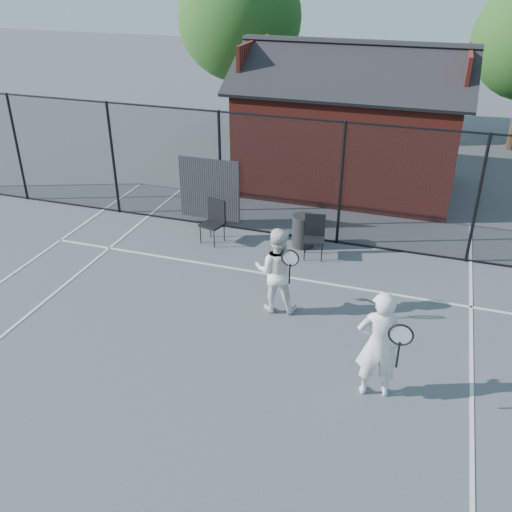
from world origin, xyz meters
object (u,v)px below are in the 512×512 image
(clubhouse, at_px, (350,133))
(chair_right, at_px, (314,238))
(player_front, at_px, (379,345))
(player_back, at_px, (277,270))
(waste_bin, at_px, (303,231))
(chair_left, at_px, (212,223))

(clubhouse, height_order, chair_right, clubhouse)
(clubhouse, relative_size, player_front, 3.46)
(player_back, bearing_deg, waste_bin, 93.42)
(waste_bin, bearing_deg, player_front, -63.57)
(player_back, xyz_separation_m, chair_left, (-2.31, 2.36, -0.36))
(player_back, bearing_deg, clubhouse, 89.36)
(chair_left, relative_size, chair_right, 1.05)
(player_back, relative_size, waste_bin, 2.24)
(clubhouse, relative_size, waste_bin, 8.33)
(clubhouse, height_order, player_back, clubhouse)
(chair_right, height_order, waste_bin, chair_right)
(player_back, xyz_separation_m, waste_bin, (-0.17, 2.86, -0.48))
(waste_bin, bearing_deg, clubhouse, 86.72)
(player_front, relative_size, chair_right, 1.92)
(chair_left, xyz_separation_m, waste_bin, (2.14, 0.50, -0.13))
(chair_left, xyz_separation_m, chair_right, (2.52, 0.00, -0.03))
(chair_right, xyz_separation_m, waste_bin, (-0.37, 0.50, -0.10))
(player_front, bearing_deg, waste_bin, 116.43)
(clubhouse, height_order, player_front, clubhouse)
(chair_left, bearing_deg, clubhouse, 78.53)
(chair_left, bearing_deg, waste_bin, 27.71)
(clubhouse, relative_size, player_back, 3.72)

